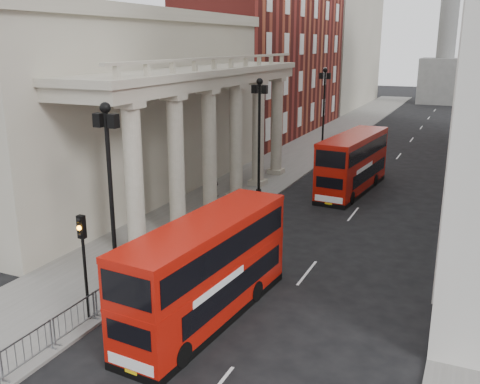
{
  "coord_description": "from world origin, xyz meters",
  "views": [
    {
      "loc": [
        12.72,
        -12.91,
        10.66
      ],
      "look_at": [
        1.34,
        12.51,
        2.86
      ],
      "focal_mm": 40.0,
      "sensor_mm": 36.0,
      "label": 1
    }
  ],
  "objects": [
    {
      "name": "brick_building",
      "position": [
        -10.5,
        48.0,
        11.0
      ],
      "size": [
        9.0,
        32.0,
        22.0
      ],
      "primitive_type": "cube",
      "color": "maroon",
      "rests_on": "ground"
    },
    {
      "name": "pedestrian_c",
      "position": [
        -3.98,
        24.0,
        0.95
      ],
      "size": [
        0.94,
        0.77,
        1.66
      ],
      "primitive_type": "imported",
      "rotation": [
        0.0,
        0.0,
        5.94
      ],
      "color": "black",
      "rests_on": "sidewalk_west"
    },
    {
      "name": "crowd_barriers",
      "position": [
        -0.35,
        2.23,
        0.67
      ],
      "size": [
        0.5,
        18.75,
        1.1
      ],
      "color": "gray",
      "rests_on": "sidewalk_west"
    },
    {
      "name": "pedestrian_a",
      "position": [
        -3.59,
        14.22,
        0.96
      ],
      "size": [
        0.72,
        0.62,
        1.68
      ],
      "primitive_type": "imported",
      "rotation": [
        0.0,
        0.0,
        0.42
      ],
      "color": "black",
      "rests_on": "sidewalk_west"
    },
    {
      "name": "lamp_post_south",
      "position": [
        -0.6,
        4.0,
        4.91
      ],
      "size": [
        1.05,
        0.44,
        8.32
      ],
      "color": "black",
      "rests_on": "sidewalk_west"
    },
    {
      "name": "ground",
      "position": [
        0.0,
        0.0,
        0.0
      ],
      "size": [
        260.0,
        260.0,
        0.0
      ],
      "primitive_type": "plane",
      "color": "black",
      "rests_on": "ground"
    },
    {
      "name": "lamp_post_mid",
      "position": [
        -0.6,
        20.0,
        4.91
      ],
      "size": [
        1.05,
        0.44,
        8.32
      ],
      "color": "black",
      "rests_on": "sidewalk_west"
    },
    {
      "name": "west_building_far",
      "position": [
        -10.5,
        80.0,
        10.0
      ],
      "size": [
        9.0,
        30.0,
        20.0
      ],
      "primitive_type": "cube",
      "color": "#9F9985",
      "rests_on": "ground"
    },
    {
      "name": "bus_near",
      "position": [
        3.63,
        4.21,
        2.14
      ],
      "size": [
        3.04,
        9.63,
        4.09
      ],
      "rotation": [
        0.0,
        0.0,
        -0.08
      ],
      "color": "#AE1108",
      "rests_on": "ground"
    },
    {
      "name": "bus_far",
      "position": [
        4.63,
        25.51,
        2.21
      ],
      "size": [
        3.28,
        9.97,
        4.23
      ],
      "rotation": [
        0.0,
        0.0,
        -0.09
      ],
      "color": "#9E0F07",
      "rests_on": "ground"
    },
    {
      "name": "pedestrian_b",
      "position": [
        -3.92,
        19.7,
        0.94
      ],
      "size": [
        0.87,
        0.71,
        1.65
      ],
      "primitive_type": "imported",
      "rotation": [
        0.0,
        0.0,
        3.03
      ],
      "color": "black",
      "rests_on": "sidewalk_west"
    },
    {
      "name": "kerb",
      "position": [
        -0.05,
        30.0,
        0.07
      ],
      "size": [
        0.2,
        140.0,
        0.14
      ],
      "primitive_type": "cube",
      "color": "slate",
      "rests_on": "ground"
    },
    {
      "name": "traffic_light",
      "position": [
        -0.5,
        1.98,
        3.11
      ],
      "size": [
        0.28,
        0.33,
        4.3
      ],
      "color": "black",
      "rests_on": "sidewalk_west"
    },
    {
      "name": "sidewalk_west",
      "position": [
        -3.0,
        30.0,
        0.06
      ],
      "size": [
        6.0,
        140.0,
        0.12
      ],
      "primitive_type": "cube",
      "color": "slate",
      "rests_on": "ground"
    },
    {
      "name": "portico_building",
      "position": [
        -10.5,
        18.0,
        6.0
      ],
      "size": [
        9.0,
        28.0,
        12.0
      ],
      "primitive_type": "cube",
      "color": "#9F9985",
      "rests_on": "ground"
    },
    {
      "name": "lamp_post_north",
      "position": [
        -0.6,
        36.0,
        4.91
      ],
      "size": [
        1.05,
        0.44,
        8.32
      ],
      "color": "black",
      "rests_on": "sidewalk_west"
    },
    {
      "name": "monument_column",
      "position": [
        6.0,
        92.0,
        15.98
      ],
      "size": [
        8.0,
        8.0,
        54.2
      ],
      "color": "#60605E",
      "rests_on": "ground"
    }
  ]
}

